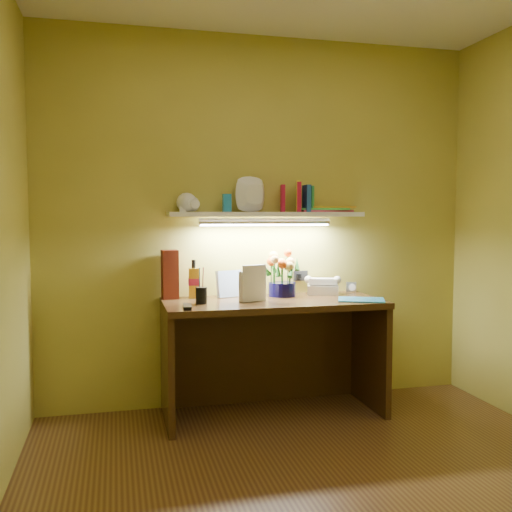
{
  "coord_description": "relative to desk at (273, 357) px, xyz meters",
  "views": [
    {
      "loc": [
        -0.98,
        -2.29,
        1.3
      ],
      "look_at": [
        -0.08,
        1.35,
        1.02
      ],
      "focal_mm": 40.0,
      "sensor_mm": 36.0,
      "label": 1
    }
  ],
  "objects": [
    {
      "name": "ground",
      "position": [
        0.0,
        -1.2,
        -0.38
      ],
      "size": [
        3.0,
        3.0,
        0.0
      ],
      "primitive_type": "plane",
      "color": "#4E2C17",
      "rests_on": "ground"
    },
    {
      "name": "desk",
      "position": [
        0.0,
        0.0,
        0.0
      ],
      "size": [
        1.4,
        0.6,
        0.75
      ],
      "primitive_type": "cube",
      "color": "#39210F",
      "rests_on": "ground"
    },
    {
      "name": "flower_bouquet",
      "position": [
        0.11,
        0.16,
        0.54
      ],
      "size": [
        0.25,
        0.25,
        0.32
      ],
      "primitive_type": null,
      "rotation": [
        0.0,
        0.0,
        0.26
      ],
      "color": "#0A0836",
      "rests_on": "desk"
    },
    {
      "name": "telephone",
      "position": [
        0.41,
        0.19,
        0.44
      ],
      "size": [
        0.25,
        0.22,
        0.13
      ],
      "primitive_type": null,
      "rotation": [
        0.0,
        0.0,
        -0.34
      ],
      "color": "#F0E3C8",
      "rests_on": "desk"
    },
    {
      "name": "desk_clock",
      "position": [
        0.64,
        0.24,
        0.41
      ],
      "size": [
        0.08,
        0.05,
        0.07
      ],
      "primitive_type": "cube",
      "rotation": [
        0.0,
        0.0,
        -0.31
      ],
      "color": "#ADACB1",
      "rests_on": "desk"
    },
    {
      "name": "whisky_bottle",
      "position": [
        -0.48,
        0.21,
        0.5
      ],
      "size": [
        0.07,
        0.07,
        0.25
      ],
      "primitive_type": null,
      "rotation": [
        0.0,
        0.0,
        -0.1
      ],
      "color": "#B87D13",
      "rests_on": "desk"
    },
    {
      "name": "whisky_box",
      "position": [
        -0.64,
        0.22,
        0.53
      ],
      "size": [
        0.11,
        0.11,
        0.32
      ],
      "primitive_type": "cube",
      "rotation": [
        0.0,
        0.0,
        0.07
      ],
      "color": "#57190B",
      "rests_on": "desk"
    },
    {
      "name": "pen_cup",
      "position": [
        -0.47,
        -0.04,
        0.46
      ],
      "size": [
        0.09,
        0.09,
        0.17
      ],
      "primitive_type": "cylinder",
      "rotation": [
        0.0,
        0.0,
        -0.28
      ],
      "color": "black",
      "rests_on": "desk"
    },
    {
      "name": "art_card",
      "position": [
        -0.25,
        0.2,
        0.46
      ],
      "size": [
        0.18,
        0.09,
        0.18
      ],
      "primitive_type": null,
      "rotation": [
        0.0,
        0.0,
        0.34
      ],
      "color": "white",
      "rests_on": "desk"
    },
    {
      "name": "tv_remote",
      "position": [
        -0.57,
        -0.18,
        0.38
      ],
      "size": [
        0.06,
        0.17,
        0.02
      ],
      "primitive_type": "cube",
      "rotation": [
        0.0,
        0.0,
        -0.1
      ],
      "color": "black",
      "rests_on": "desk"
    },
    {
      "name": "blue_folder",
      "position": [
        0.54,
        -0.14,
        0.38
      ],
      "size": [
        0.35,
        0.31,
        0.01
      ],
      "primitive_type": "cube",
      "rotation": [
        0.0,
        0.0,
        -0.4
      ],
      "color": "#218BC8",
      "rests_on": "desk"
    },
    {
      "name": "desk_book_a",
      "position": [
        -0.24,
        -0.05,
        0.47
      ],
      "size": [
        0.14,
        0.06,
        0.19
      ],
      "primitive_type": "imported",
      "rotation": [
        0.0,
        0.0,
        0.28
      ],
      "color": "beige",
      "rests_on": "desk"
    },
    {
      "name": "desk_book_b",
      "position": [
        -0.21,
        -0.06,
        0.49
      ],
      "size": [
        0.17,
        0.07,
        0.23
      ],
      "primitive_type": "imported",
      "rotation": [
        0.0,
        0.0,
        0.29
      ],
      "color": "white",
      "rests_on": "desk"
    },
    {
      "name": "wall_shelf",
      "position": [
        0.02,
        0.19,
        0.96
      ],
      "size": [
        1.32,
        0.36,
        0.24
      ],
      "color": "white",
      "rests_on": "ground"
    }
  ]
}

